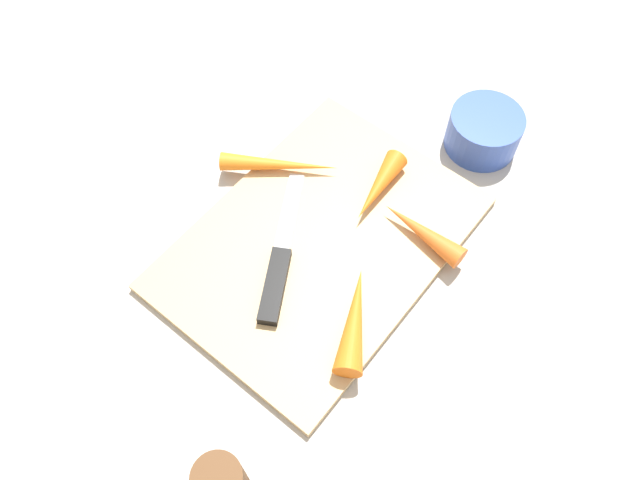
{
  "coord_description": "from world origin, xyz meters",
  "views": [
    {
      "loc": [
        0.28,
        0.23,
        0.64
      ],
      "look_at": [
        0.0,
        0.0,
        0.01
      ],
      "focal_mm": 34.94,
      "sensor_mm": 36.0,
      "label": 1
    }
  ],
  "objects_px": {
    "carrot_longest": "(279,165)",
    "carrot_long": "(355,319)",
    "cutting_board": "(320,243)",
    "knife": "(275,274)",
    "carrot_shortest": "(378,187)",
    "small_bowl": "(484,131)",
    "carrot_short": "(422,232)"
  },
  "relations": [
    {
      "from": "carrot_longest",
      "to": "carrot_shortest",
      "type": "bearing_deg",
      "value": -12.51
    },
    {
      "from": "carrot_longest",
      "to": "carrot_long",
      "type": "relative_size",
      "value": 1.22
    },
    {
      "from": "carrot_short",
      "to": "small_bowl",
      "type": "relative_size",
      "value": 1.16
    },
    {
      "from": "carrot_short",
      "to": "carrot_longest",
      "type": "height_order",
      "value": "carrot_short"
    },
    {
      "from": "cutting_board",
      "to": "knife",
      "type": "relative_size",
      "value": 1.96
    },
    {
      "from": "knife",
      "to": "carrot_shortest",
      "type": "relative_size",
      "value": 1.83
    },
    {
      "from": "cutting_board",
      "to": "carrot_long",
      "type": "relative_size",
      "value": 3.05
    },
    {
      "from": "carrot_long",
      "to": "carrot_short",
      "type": "bearing_deg",
      "value": -27.83
    },
    {
      "from": "carrot_longest",
      "to": "carrot_shortest",
      "type": "xyz_separation_m",
      "value": [
        -0.05,
        0.12,
        0.0
      ]
    },
    {
      "from": "cutting_board",
      "to": "carrot_longest",
      "type": "height_order",
      "value": "carrot_longest"
    },
    {
      "from": "knife",
      "to": "small_bowl",
      "type": "xyz_separation_m",
      "value": [
        -0.32,
        0.08,
        0.01
      ]
    },
    {
      "from": "carrot_shortest",
      "to": "knife",
      "type": "bearing_deg",
      "value": -16.8
    },
    {
      "from": "cutting_board",
      "to": "small_bowl",
      "type": "bearing_deg",
      "value": 164.83
    },
    {
      "from": "carrot_shortest",
      "to": "carrot_long",
      "type": "relative_size",
      "value": 0.85
    },
    {
      "from": "carrot_short",
      "to": "carrot_long",
      "type": "distance_m",
      "value": 0.14
    },
    {
      "from": "knife",
      "to": "carrot_short",
      "type": "distance_m",
      "value": 0.17
    },
    {
      "from": "carrot_longest",
      "to": "knife",
      "type": "bearing_deg",
      "value": -85.76
    },
    {
      "from": "knife",
      "to": "carrot_longest",
      "type": "height_order",
      "value": "carrot_longest"
    },
    {
      "from": "carrot_short",
      "to": "small_bowl",
      "type": "distance_m",
      "value": 0.17
    },
    {
      "from": "cutting_board",
      "to": "carrot_short",
      "type": "xyz_separation_m",
      "value": [
        -0.08,
        0.09,
        0.02
      ]
    },
    {
      "from": "cutting_board",
      "to": "carrot_short",
      "type": "bearing_deg",
      "value": 130.36
    },
    {
      "from": "small_bowl",
      "to": "carrot_short",
      "type": "bearing_deg",
      "value": 7.49
    },
    {
      "from": "cutting_board",
      "to": "carrot_short",
      "type": "relative_size",
      "value": 3.36
    },
    {
      "from": "knife",
      "to": "cutting_board",
      "type": "bearing_deg",
      "value": -37.79
    },
    {
      "from": "knife",
      "to": "carrot_short",
      "type": "relative_size",
      "value": 1.71
    },
    {
      "from": "small_bowl",
      "to": "carrot_longest",
      "type": "bearing_deg",
      "value": -40.12
    },
    {
      "from": "carrot_short",
      "to": "carrot_shortest",
      "type": "relative_size",
      "value": 1.07
    },
    {
      "from": "carrot_short",
      "to": "knife",
      "type": "bearing_deg",
      "value": 58.44
    },
    {
      "from": "carrot_shortest",
      "to": "small_bowl",
      "type": "xyz_separation_m",
      "value": [
        -0.15,
        0.05,
        0.0
      ]
    },
    {
      "from": "carrot_shortest",
      "to": "small_bowl",
      "type": "relative_size",
      "value": 1.09
    },
    {
      "from": "carrot_longest",
      "to": "small_bowl",
      "type": "bearing_deg",
      "value": 15.16
    },
    {
      "from": "carrot_longest",
      "to": "small_bowl",
      "type": "height_order",
      "value": "small_bowl"
    }
  ]
}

